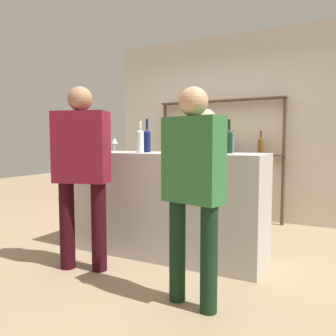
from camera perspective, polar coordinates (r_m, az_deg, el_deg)
ground_plane at (r=3.61m, az=-0.00°, el=-14.55°), size 16.00×16.00×0.00m
bar_counter at (r=3.47m, az=-0.00°, el=-6.17°), size 2.01×0.70×1.07m
back_wall at (r=5.23m, az=9.61°, el=6.91°), size 3.61×0.12×2.80m
back_shelf at (r=5.05m, az=9.07°, el=4.59°), size 1.92×0.18×1.81m
counter_bottle_0 at (r=3.53m, az=-3.66°, el=4.94°), size 0.07×0.07×0.36m
counter_bottle_1 at (r=3.36m, az=-4.87°, el=4.88°), size 0.07×0.07×0.34m
counter_bottle_2 at (r=3.27m, az=10.56°, el=4.73°), size 0.07×0.07×0.33m
counter_bottle_3 at (r=3.27m, az=4.76°, el=5.10°), size 0.09×0.09×0.35m
counter_bottle_4 at (r=3.31m, az=2.07°, el=4.81°), size 0.08×0.08×0.32m
wine_glass at (r=3.87m, az=-9.29°, el=4.63°), size 0.08×0.08×0.16m
cork_jar at (r=3.61m, az=1.42°, el=3.86°), size 0.12×0.12×0.14m
customer_left at (r=3.08m, az=-14.82°, el=0.52°), size 0.53×0.34×1.68m
customer_right at (r=2.31m, az=4.38°, el=-2.17°), size 0.46×0.28×1.56m
server_behind_counter at (r=4.06m, az=6.65°, el=1.08°), size 0.43×0.28×1.58m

